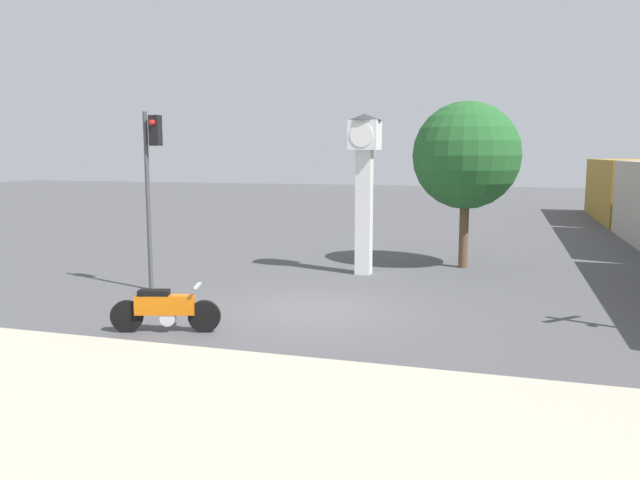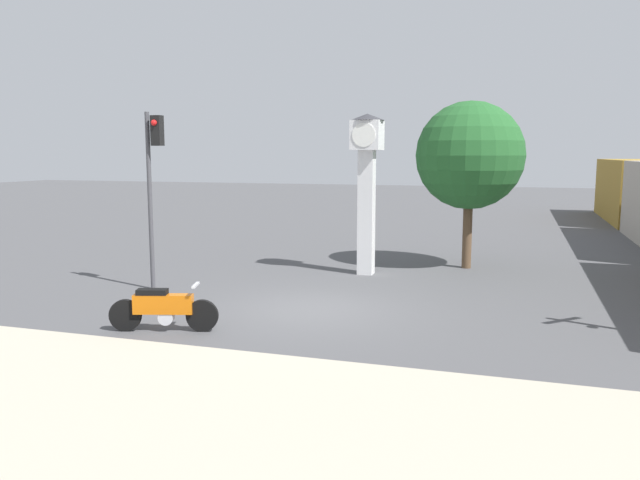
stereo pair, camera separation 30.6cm
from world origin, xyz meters
The scene contains 6 objects.
ground_plane centered at (0.00, 0.00, 0.00)m, with size 120.00×120.00×0.00m, color #4C4C4F.
sidewalk_strip centered at (0.00, -6.73, 0.05)m, with size 36.00×6.00×0.10m.
motorcycle centered at (-2.37, -2.73, 0.49)m, with size 2.24×0.82×1.02m.
clock_tower centered at (0.23, 4.74, 3.23)m, with size 1.06×1.06×4.92m.
traffic_light centered at (-4.76, 0.84, 3.29)m, with size 0.50×0.35×4.83m.
street_tree centered at (3.14, 6.76, 3.65)m, with size 3.46×3.46×5.40m.
Camera 2 is at (4.63, -13.91, 3.71)m, focal length 35.00 mm.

